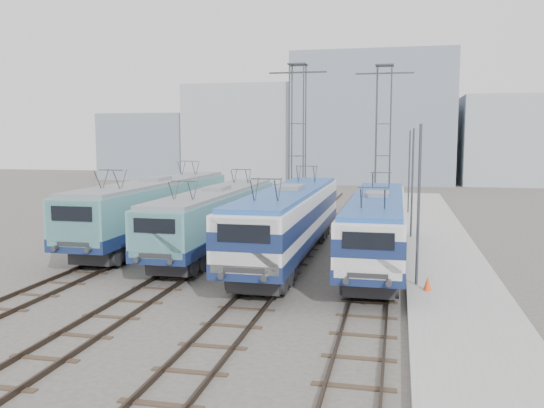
{
  "coord_description": "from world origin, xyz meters",
  "views": [
    {
      "loc": [
        7.75,
        -22.38,
        6.46
      ],
      "look_at": [
        1.28,
        7.0,
        2.96
      ],
      "focal_mm": 38.0,
      "sensor_mm": 36.0,
      "label": 1
    }
  ],
  "objects": [
    {
      "name": "mast_front",
      "position": [
        8.6,
        2.0,
        3.5
      ],
      "size": [
        0.12,
        0.12,
        7.0
      ],
      "primitive_type": "cylinder",
      "color": "#3F4247",
      "rests_on": "ground"
    },
    {
      "name": "locomotive_center_left",
      "position": [
        -2.25,
        8.31,
        2.14
      ],
      "size": [
        2.72,
        17.14,
        3.23
      ],
      "color": "navy",
      "rests_on": "ground"
    },
    {
      "name": "mast_rear",
      "position": [
        8.6,
        26.0,
        3.5
      ],
      "size": [
        0.12,
        0.12,
        7.0
      ],
      "primitive_type": "cylinder",
      "color": "#3F4247",
      "rests_on": "ground"
    },
    {
      "name": "building_east",
      "position": [
        24.0,
        62.0,
        6.0
      ],
      "size": [
        16.0,
        12.0,
        12.0
      ],
      "primitive_type": "cube",
      "color": "#9CA7B0",
      "rests_on": "ground"
    },
    {
      "name": "platform",
      "position": [
        10.2,
        8.0,
        0.15
      ],
      "size": [
        4.0,
        70.0,
        0.3
      ],
      "primitive_type": "cube",
      "color": "#9E9E99",
      "rests_on": "ground"
    },
    {
      "name": "mast_mid",
      "position": [
        8.6,
        14.0,
        3.5
      ],
      "size": [
        0.12,
        0.12,
        7.0
      ],
      "primitive_type": "cylinder",
      "color": "#3F4247",
      "rests_on": "ground"
    },
    {
      "name": "locomotive_center_right",
      "position": [
        2.25,
        6.8,
        2.35
      ],
      "size": [
        2.92,
        18.48,
        3.47
      ],
      "color": "navy",
      "rests_on": "ground"
    },
    {
      "name": "building_far_west",
      "position": [
        -30.0,
        62.0,
        5.0
      ],
      "size": [
        14.0,
        10.0,
        10.0
      ],
      "primitive_type": "cube",
      "color": "gray",
      "rests_on": "ground"
    },
    {
      "name": "building_center",
      "position": [
        4.0,
        62.0,
        9.0
      ],
      "size": [
        22.0,
        14.0,
        18.0
      ],
      "primitive_type": "cube",
      "color": "gray",
      "rests_on": "ground"
    },
    {
      "name": "safety_cone",
      "position": [
        9.01,
        1.13,
        0.59
      ],
      "size": [
        0.35,
        0.35,
        0.58
      ],
      "primitive_type": "cone",
      "color": "#EE4D1E",
      "rests_on": "platform"
    },
    {
      "name": "catenary_tower_west",
      "position": [
        0.0,
        22.0,
        6.64
      ],
      "size": [
        4.5,
        1.2,
        12.0
      ],
      "color": "#3F4247",
      "rests_on": "ground"
    },
    {
      "name": "locomotive_far_left",
      "position": [
        -6.75,
        10.17,
        2.34
      ],
      "size": [
        2.97,
        18.8,
        3.54
      ],
      "color": "navy",
      "rests_on": "ground"
    },
    {
      "name": "building_west",
      "position": [
        -14.0,
        62.0,
        7.0
      ],
      "size": [
        18.0,
        12.0,
        14.0
      ],
      "primitive_type": "cube",
      "color": "#9CA7B0",
      "rests_on": "ground"
    },
    {
      "name": "locomotive_far_right",
      "position": [
        6.75,
        6.71,
        2.2
      ],
      "size": [
        2.72,
        17.21,
        3.24
      ],
      "color": "navy",
      "rests_on": "ground"
    },
    {
      "name": "catenary_tower_east",
      "position": [
        6.5,
        24.0,
        6.64
      ],
      "size": [
        4.5,
        1.2,
        12.0
      ],
      "color": "#3F4247",
      "rests_on": "ground"
    },
    {
      "name": "ground",
      "position": [
        0.0,
        0.0,
        0.0
      ],
      "size": [
        160.0,
        160.0,
        0.0
      ],
      "primitive_type": "plane",
      "color": "#514C47"
    }
  ]
}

